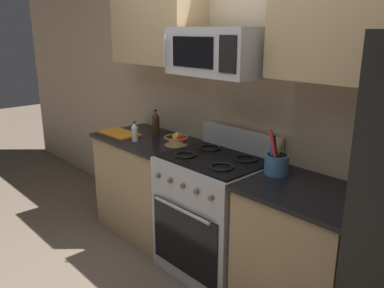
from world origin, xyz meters
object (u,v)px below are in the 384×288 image
(cutting_board, at_px, (119,133))
(prep_bowl, at_px, (358,192))
(microwave, at_px, (220,51))
(bottle_soy, at_px, (156,124))
(utensil_crock, at_px, (276,163))
(apple_loose, at_px, (182,140))
(bottle_vinegar, at_px, (135,132))
(range_oven, at_px, (214,214))
(fruit_basket, at_px, (177,139))

(cutting_board, relative_size, prep_bowl, 3.08)
(microwave, xyz_separation_m, bottle_soy, (-0.84, 0.07, -0.66))
(utensil_crock, distance_m, apple_loose, 0.94)
(utensil_crock, bearing_deg, apple_loose, 179.89)
(bottle_vinegar, bearing_deg, microwave, 11.81)
(cutting_board, distance_m, prep_bowl, 2.13)
(cutting_board, xyz_separation_m, bottle_vinegar, (0.29, -0.02, 0.07))
(microwave, bearing_deg, apple_loose, 172.95)
(bottle_vinegar, bearing_deg, utensil_crock, 9.98)
(apple_loose, distance_m, prep_bowl, 1.48)
(cutting_board, bearing_deg, range_oven, 6.23)
(utensil_crock, height_order, bottle_soy, utensil_crock)
(range_oven, height_order, bottle_vinegar, range_oven)
(apple_loose, height_order, bottle_vinegar, bottle_vinegar)
(microwave, relative_size, bottle_vinegar, 4.04)
(utensil_crock, relative_size, cutting_board, 0.78)
(apple_loose, distance_m, bottle_vinegar, 0.42)
(apple_loose, bearing_deg, microwave, -7.05)
(fruit_basket, bearing_deg, prep_bowl, 3.12)
(bottle_soy, bearing_deg, microwave, -4.95)
(fruit_basket, xyz_separation_m, prep_bowl, (1.50, 0.08, -0.02))
(apple_loose, bearing_deg, bottle_vinegar, -146.49)
(fruit_basket, bearing_deg, apple_loose, 59.81)
(cutting_board, distance_m, bottle_soy, 0.36)
(apple_loose, relative_size, cutting_board, 0.20)
(bottle_vinegar, bearing_deg, range_oven, 10.00)
(range_oven, bearing_deg, bottle_vinegar, -170.00)
(fruit_basket, bearing_deg, range_oven, -5.71)
(fruit_basket, distance_m, bottle_vinegar, 0.38)
(range_oven, height_order, bottle_soy, bottle_soy)
(fruit_basket, xyz_separation_m, bottle_vinegar, (-0.32, -0.19, 0.03))
(range_oven, xyz_separation_m, microwave, (-0.00, 0.03, 1.21))
(cutting_board, bearing_deg, prep_bowl, 6.78)
(microwave, bearing_deg, cutting_board, -172.40)
(range_oven, xyz_separation_m, cutting_board, (-1.11, -0.12, 0.44))
(range_oven, distance_m, bottle_vinegar, 0.98)
(bottle_soy, relative_size, bottle_vinegar, 1.37)
(microwave, height_order, bottle_vinegar, microwave)
(bottle_vinegar, bearing_deg, bottle_soy, 95.19)
(cutting_board, bearing_deg, fruit_basket, 15.44)
(fruit_basket, xyz_separation_m, cutting_board, (-0.61, -0.17, -0.04))
(prep_bowl, bearing_deg, cutting_board, -173.22)
(utensil_crock, bearing_deg, range_oven, -170.06)
(cutting_board, bearing_deg, bottle_soy, 39.38)
(utensil_crock, distance_m, prep_bowl, 0.54)
(bottle_soy, distance_m, bottle_vinegar, 0.25)
(range_oven, xyz_separation_m, bottle_vinegar, (-0.82, -0.14, 0.52))
(bottle_soy, relative_size, prep_bowl, 1.87)
(fruit_basket, relative_size, bottle_vinegar, 1.16)
(range_oven, height_order, utensil_crock, utensil_crock)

